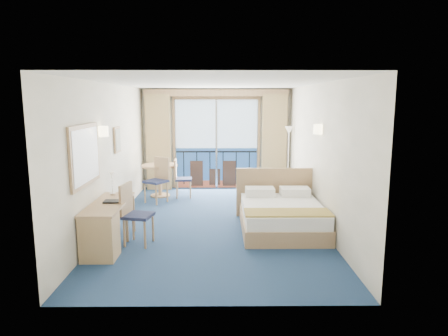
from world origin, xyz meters
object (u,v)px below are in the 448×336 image
armchair (268,185)px  table_chair_a (180,176)px  bed (281,215)px  round_table (160,172)px  nightstand (299,201)px  floor_lamp (289,143)px  table_chair_b (158,177)px  desk_chair (133,210)px  desk (102,230)px

armchair → table_chair_a: table_chair_a is taller
bed → round_table: bearing=134.9°
nightstand → floor_lamp: size_ratio=0.28×
nightstand → table_chair_b: size_ratio=0.46×
armchair → round_table: size_ratio=0.82×
bed → desk_chair: size_ratio=1.86×
nightstand → round_table: 3.57m
table_chair_b → armchair: bearing=42.0°
bed → nightstand: bearing=64.3°
armchair → desk: (-2.99, -3.69, 0.08)m
round_table → desk_chair: bearing=-88.8°
desk_chair → table_chair_a: 3.31m
desk → table_chair_b: size_ratio=1.48×
floor_lamp → desk_chair: floor_lamp is taller
bed → round_table: (-2.66, 2.66, 0.32)m
armchair → floor_lamp: (0.60, 0.60, 0.98)m
desk_chair → table_chair_b: 2.83m
bed → table_chair_b: bearing=141.1°
desk_chair → nightstand: bearing=-47.6°
desk → table_chair_a: size_ratio=1.65×
floor_lamp → table_chair_a: bearing=-169.9°
desk_chair → round_table: bearing=12.8°
armchair → desk: 4.75m
desk_chair → round_table: size_ratio=1.16×
bed → round_table: size_ratio=2.15×
table_chair_a → table_chair_b: (-0.47, -0.45, 0.06)m
floor_lamp → desk_chair: bearing=-130.4°
armchair → floor_lamp: 1.29m
floor_lamp → round_table: 3.38m
desk_chair → bed: bearing=-62.6°
floor_lamp → table_chair_a: 2.91m
round_table → table_chair_a: 0.54m
armchair → nightstand: bearing=72.2°
armchair → desk: bearing=11.4°
desk_chair → round_table: 3.39m
nightstand → round_table: size_ratio=0.55×
table_chair_b → bed: bearing=-4.4°
bed → table_chair_a: 3.33m
nightstand → floor_lamp: bearing=87.7°
table_chair_a → round_table: bearing=73.9°
bed → desk_chair: bearing=-164.2°
nightstand → table_chair_b: bearing=163.0°
desk → table_chair_a: bearing=77.7°
desk → round_table: bearing=85.5°
floor_lamp → table_chair_b: floor_lamp is taller
floor_lamp → round_table: (-3.28, -0.38, -0.70)m
round_table → desk: bearing=-94.5°
nightstand → desk_chair: desk_chair is taller
armchair → floor_lamp: floor_lamp is taller
bed → floor_lamp: floor_lamp is taller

